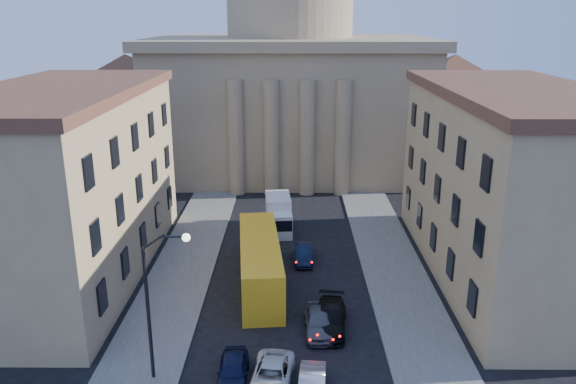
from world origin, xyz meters
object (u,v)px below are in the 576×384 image
car_left_near (233,371)px  city_bus (260,261)px  box_truck (279,215)px  street_lamp (157,295)px

car_left_near → city_bus: city_bus is taller
box_truck → city_bus: bearing=-100.7°
street_lamp → box_truck: (6.02, 23.30, -3.80)m
street_lamp → city_bus: 13.17m
car_left_near → city_bus: size_ratio=0.33×
street_lamp → car_left_near: 6.07m
car_left_near → box_truck: size_ratio=0.71×
city_bus → box_truck: size_ratio=2.19×
city_bus → box_truck: 11.59m
box_truck → street_lamp: bearing=-109.4°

